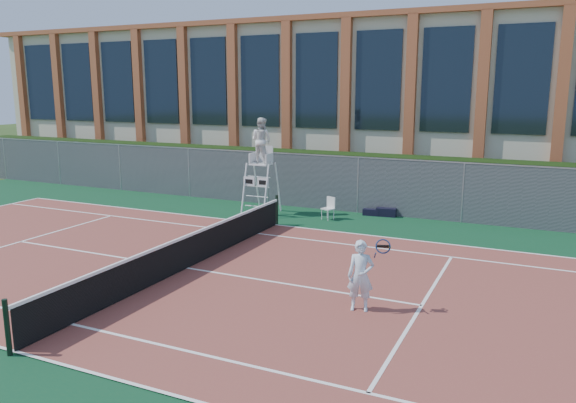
% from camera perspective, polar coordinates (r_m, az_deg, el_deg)
% --- Properties ---
extents(ground, '(120.00, 120.00, 0.00)m').
position_cam_1_polar(ground, '(15.69, -10.25, -6.77)').
color(ground, '#233814').
extents(apron, '(36.00, 20.00, 0.01)m').
position_cam_1_polar(apron, '(16.48, -8.24, -5.81)').
color(apron, '#0D3C22').
rests_on(apron, ground).
extents(tennis_court, '(23.77, 10.97, 0.02)m').
position_cam_1_polar(tennis_court, '(15.69, -10.25, -6.70)').
color(tennis_court, brown).
rests_on(tennis_court, apron).
extents(tennis_net, '(0.10, 11.30, 1.10)m').
position_cam_1_polar(tennis_net, '(15.54, -10.32, -4.89)').
color(tennis_net, black).
rests_on(tennis_net, ground).
extents(fence, '(40.00, 0.06, 2.20)m').
position_cam_1_polar(fence, '(22.97, 2.36, 2.00)').
color(fence, '#595E60').
rests_on(fence, ground).
extents(hedge, '(40.00, 1.40, 2.20)m').
position_cam_1_polar(hedge, '(24.07, 3.47, 2.42)').
color(hedge, black).
rests_on(hedge, ground).
extents(building, '(45.00, 10.60, 8.22)m').
position_cam_1_polar(building, '(31.32, 8.98, 9.97)').
color(building, beige).
rests_on(building, ground).
extents(umpire_chair, '(1.06, 1.64, 3.81)m').
position_cam_1_polar(umpire_chair, '(21.76, -2.72, 5.95)').
color(umpire_chair, white).
rests_on(umpire_chair, ground).
extents(plastic_chair, '(0.51, 0.51, 0.85)m').
position_cam_1_polar(plastic_chair, '(21.13, 4.22, -0.49)').
color(plastic_chair, silver).
rests_on(plastic_chair, apron).
extents(sports_bag_near, '(0.79, 0.38, 0.32)m').
position_cam_1_polar(sports_bag_near, '(21.94, 9.94, -1.08)').
color(sports_bag_near, black).
rests_on(sports_bag_near, apron).
extents(sports_bag_far, '(0.65, 0.33, 0.25)m').
position_cam_1_polar(sports_bag_far, '(22.02, 8.44, -1.08)').
color(sports_bag_far, black).
rests_on(sports_bag_far, apron).
extents(tennis_player, '(0.94, 0.68, 1.61)m').
position_cam_1_polar(tennis_player, '(12.48, 7.41, -7.46)').
color(tennis_player, silver).
rests_on(tennis_player, tennis_court).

